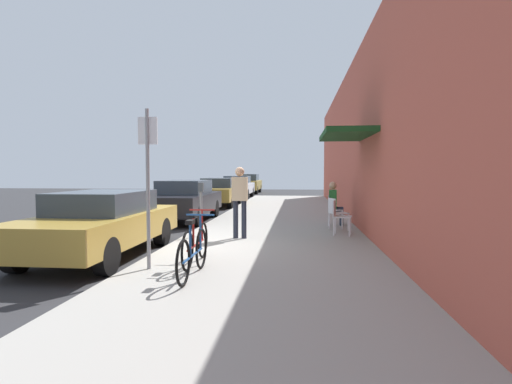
{
  "coord_description": "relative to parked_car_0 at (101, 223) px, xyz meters",
  "views": [
    {
      "loc": [
        2.82,
        -8.67,
        1.71
      ],
      "look_at": [
        1.23,
        6.64,
        0.93
      ],
      "focal_mm": 28.35,
      "sensor_mm": 36.0,
      "label": 1
    }
  ],
  "objects": [
    {
      "name": "pedestrian_standing",
      "position": [
        2.55,
        1.81,
        0.43
      ],
      "size": [
        0.36,
        0.22,
        1.7
      ],
      "color": "#232838",
      "rests_on": "sidewalk_slab"
    },
    {
      "name": "cafe_chair_2",
      "position": [
        4.95,
        4.46,
        -0.07
      ],
      "size": [
        0.47,
        0.47,
        0.87
      ],
      "color": "silver",
      "rests_on": "sidewalk_slab"
    },
    {
      "name": "parked_car_1",
      "position": [
        0.0,
        5.92,
        0.04
      ],
      "size": [
        1.8,
        4.4,
        1.41
      ],
      "color": "black",
      "rests_on": "ground_plane"
    },
    {
      "name": "cafe_chair_0",
      "position": [
        4.95,
        2.56,
        -0.07
      ],
      "size": [
        0.52,
        0.52,
        0.87
      ],
      "color": "silver",
      "rests_on": "sidewalk_slab"
    },
    {
      "name": "bicycle_0",
      "position": [
        2.35,
        -1.77,
        -0.21
      ],
      "size": [
        0.46,
        1.71,
        0.9
      ],
      "color": "black",
      "rests_on": "sidewalk_slab"
    },
    {
      "name": "bicycle_1",
      "position": [
        2.18,
        -0.93,
        -0.21
      ],
      "size": [
        0.46,
        1.71,
        0.9
      ],
      "color": "black",
      "rests_on": "sidewalk_slab"
    },
    {
      "name": "parking_meter",
      "position": [
        1.55,
        2.03,
        0.2
      ],
      "size": [
        0.12,
        0.1,
        1.32
      ],
      "color": "slate",
      "rests_on": "sidewalk_slab"
    },
    {
      "name": "parked_car_4",
      "position": [
        0.0,
        23.97,
        0.08
      ],
      "size": [
        1.8,
        4.4,
        1.51
      ],
      "color": "#A58433",
      "rests_on": "ground_plane"
    },
    {
      "name": "seated_patron_2",
      "position": [
        5.01,
        4.46,
        0.12
      ],
      "size": [
        0.44,
        0.38,
        1.29
      ],
      "color": "#232838",
      "rests_on": "sidewalk_slab"
    },
    {
      "name": "ground_plane",
      "position": [
        1.1,
        1.0,
        -0.69
      ],
      "size": [
        60.0,
        60.0,
        0.0
      ],
      "primitive_type": "plane",
      "color": "#2D2D30"
    },
    {
      "name": "street_sign",
      "position": [
        1.5,
        -1.35,
        0.95
      ],
      "size": [
        0.32,
        0.06,
        2.6
      ],
      "color": "gray",
      "rests_on": "sidewalk_slab"
    },
    {
      "name": "cafe_chair_1",
      "position": [
        4.95,
        3.4,
        -0.07
      ],
      "size": [
        0.55,
        0.55,
        0.87
      ],
      "color": "silver",
      "rests_on": "sidewalk_slab"
    },
    {
      "name": "sidewalk_slab",
      "position": [
        3.35,
        3.0,
        -0.63
      ],
      "size": [
        4.5,
        32.0,
        0.12
      ],
      "primitive_type": "cube",
      "color": "#9E9B93",
      "rests_on": "ground_plane"
    },
    {
      "name": "building_facade",
      "position": [
        5.74,
        2.99,
        1.9
      ],
      "size": [
        1.4,
        32.0,
        5.18
      ],
      "color": "#BC5442",
      "rests_on": "ground_plane"
    },
    {
      "name": "parked_car_0",
      "position": [
        0.0,
        0.0,
        0.0
      ],
      "size": [
        1.8,
        4.4,
        1.31
      ],
      "color": "#A58433",
      "rests_on": "ground_plane"
    },
    {
      "name": "parked_car_2",
      "position": [
        0.0,
        12.15,
        0.03
      ],
      "size": [
        1.8,
        4.4,
        1.38
      ],
      "color": "#A58433",
      "rests_on": "ground_plane"
    },
    {
      "name": "parked_car_3",
      "position": [
        -0.0,
        18.2,
        0.05
      ],
      "size": [
        1.8,
        4.4,
        1.43
      ],
      "color": "silver",
      "rests_on": "ground_plane"
    }
  ]
}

